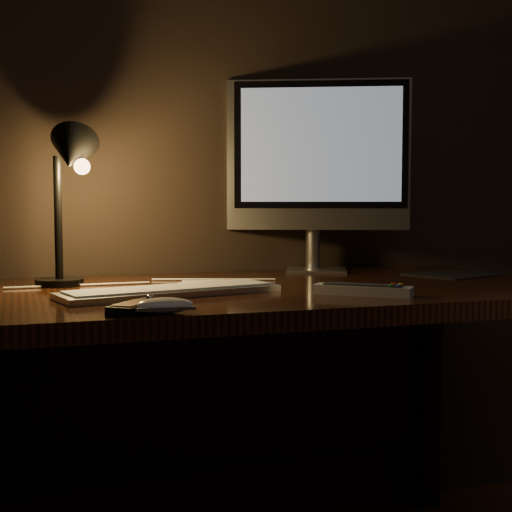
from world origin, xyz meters
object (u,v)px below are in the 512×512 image
object	(u,v)px
monitor	(318,159)
mouse	(164,308)
media_remote	(137,306)
keyboard	(171,291)
desk	(216,338)
tv_remote	(363,290)
desk_lamp	(70,176)

from	to	relation	value
monitor	mouse	world-z (taller)	monitor
media_remote	keyboard	bearing A→B (deg)	12.31
keyboard	media_remote	world-z (taller)	media_remote
desk	tv_remote	distance (m)	0.40
desk	tv_remote	xyz separation A→B (m)	(0.24, -0.29, 0.14)
desk	keyboard	world-z (taller)	keyboard
desk_lamp	desk	bearing A→B (deg)	-22.24
keyboard	media_remote	distance (m)	0.23
tv_remote	desk_lamp	bearing A→B (deg)	-171.25
desk	desk_lamp	distance (m)	0.51
desk	monitor	distance (m)	0.62
desk	tv_remote	world-z (taller)	tv_remote
mouse	media_remote	bearing A→B (deg)	142.88
media_remote	desk_lamp	world-z (taller)	desk_lamp
tv_remote	monitor	bearing A→B (deg)	117.23
desk	media_remote	size ratio (longest dim) A/B	11.71
mouse	tv_remote	distance (m)	0.46
desk	mouse	distance (m)	0.48
desk	media_remote	xyz separation A→B (m)	(-0.25, -0.37, 0.14)
tv_remote	media_remote	bearing A→B (deg)	-130.67
monitor	mouse	size ratio (longest dim) A/B	5.18
keyboard	mouse	xyz separation A→B (m)	(-0.06, -0.25, 0.00)
tv_remote	desk_lamp	xyz separation A→B (m)	(-0.57, 0.35, 0.24)
monitor	keyboard	distance (m)	0.70
keyboard	desk_lamp	xyz separation A→B (m)	(-0.19, 0.22, 0.25)
media_remote	desk_lamp	xyz separation A→B (m)	(-0.08, 0.43, 0.25)
desk	desk_lamp	world-z (taller)	desk_lamp
monitor	media_remote	size ratio (longest dim) A/B	3.94
keyboard	tv_remote	world-z (taller)	tv_remote
media_remote	tv_remote	bearing A→B (deg)	-42.20
desk	desk_lamp	size ratio (longest dim) A/B	4.21
mouse	media_remote	xyz separation A→B (m)	(-0.04, 0.04, -0.00)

